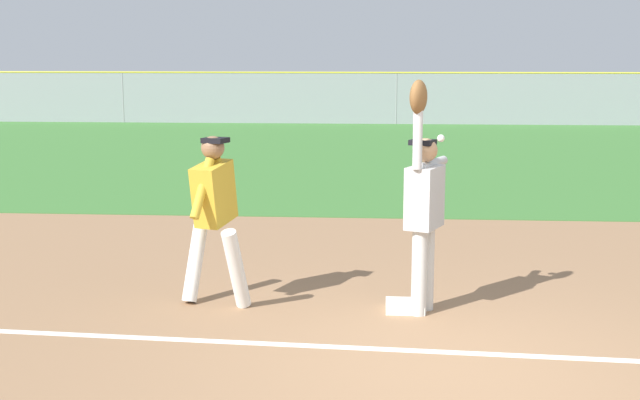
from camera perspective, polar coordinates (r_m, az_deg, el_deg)
The scene contains 12 objects.
ground_plane at distance 6.92m, azimuth 8.88°, elevation -11.42°, with size 74.62×74.62×0.00m, color #936D4C.
outfield_grass at distance 21.59m, azimuth 5.66°, elevation 3.28°, with size 40.22×17.58×0.01m, color #3D7533.
first_base at distance 8.36m, azimuth 5.85°, elevation -7.25°, with size 0.38×0.38×0.08m, color white.
fielder at distance 8.05m, azimuth 7.13°, elevation -0.03°, with size 0.46×0.86×2.28m.
runner at distance 8.31m, azimuth -7.27°, elevation -0.59°, with size 0.76×0.83×1.72m.
baseball at distance 8.19m, azimuth 8.29°, elevation 4.21°, with size 0.07×0.07×0.07m, color white.
outfield_fence at distance 30.27m, azimuth 5.26°, elevation 6.97°, with size 40.30×0.08×1.88m.
parked_car_silver at distance 34.73m, azimuth -10.04°, elevation 6.81°, with size 4.54×2.40×1.25m.
parked_car_green at distance 33.76m, azimuth -1.67°, elevation 6.87°, with size 4.45×2.21×1.25m.
parked_car_white at distance 33.38m, azimuth 5.97°, elevation 6.79°, with size 4.58×2.48×1.25m.
parked_car_red at distance 34.36m, azimuth 13.97°, elevation 6.64°, with size 4.53×2.37×1.25m.
parked_car_tan at distance 35.30m, azimuth 20.89°, elevation 6.36°, with size 4.58×2.48×1.25m.
Camera 1 is at (-0.59, -6.42, 2.51)m, focal length 46.64 mm.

